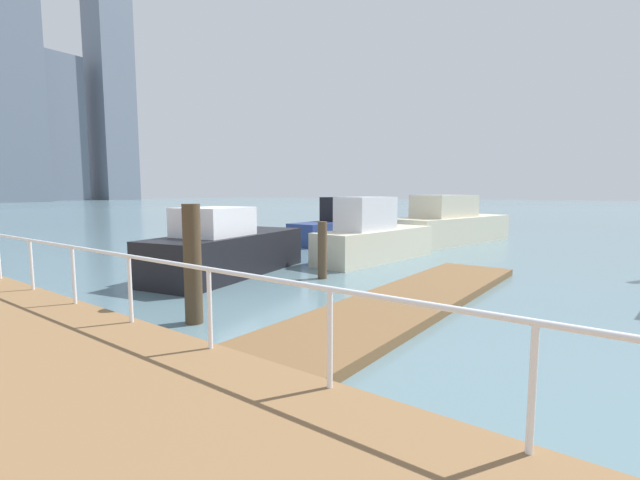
% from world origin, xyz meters
% --- Properties ---
extents(ground_plane, '(300.00, 300.00, 0.00)m').
position_xyz_m(ground_plane, '(0.00, 20.00, 0.00)').
color(ground_plane, slate).
extents(floating_dock, '(10.28, 2.00, 0.18)m').
position_xyz_m(floating_dock, '(1.64, 9.41, 0.09)').
color(floating_dock, brown).
rests_on(floating_dock, ground_plane).
extents(boardwalk_railing, '(0.06, 26.87, 1.08)m').
position_xyz_m(boardwalk_railing, '(-3.15, 7.95, 1.26)').
color(boardwalk_railing, white).
rests_on(boardwalk_railing, boardwalk).
extents(dock_piling_0, '(0.33, 0.33, 2.23)m').
position_xyz_m(dock_piling_0, '(-1.78, 12.04, 1.11)').
color(dock_piling_0, '#473826').
rests_on(dock_piling_0, ground_plane).
extents(dock_piling_1, '(0.26, 0.26, 1.62)m').
position_xyz_m(dock_piling_1, '(3.06, 12.64, 0.81)').
color(dock_piling_1, brown).
rests_on(dock_piling_1, ground_plane).
extents(moored_boat_0, '(5.55, 2.05, 2.28)m').
position_xyz_m(moored_boat_0, '(6.76, 13.10, 0.84)').
color(moored_boat_0, beige).
rests_on(moored_boat_0, ground_plane).
extents(moored_boat_1, '(5.84, 3.04, 2.02)m').
position_xyz_m(moored_boat_1, '(1.81, 15.25, 0.77)').
color(moored_boat_1, black).
rests_on(moored_boat_1, ground_plane).
extents(moored_boat_2, '(7.68, 3.61, 2.32)m').
position_xyz_m(moored_boat_2, '(13.77, 12.87, 0.89)').
color(moored_boat_2, beige).
rests_on(moored_boat_2, ground_plane).
extents(moored_boat_4, '(5.92, 1.56, 2.21)m').
position_xyz_m(moored_boat_4, '(11.03, 17.51, 0.82)').
color(moored_boat_4, navy).
rests_on(moored_boat_4, ground_plane).
extents(skyline_tower_4, '(13.63, 10.56, 75.05)m').
position_xyz_m(skyline_tower_4, '(36.44, 135.58, 37.53)').
color(skyline_tower_4, slate).
rests_on(skyline_tower_4, ground_plane).
extents(skyline_tower_5, '(13.23, 10.12, 44.97)m').
position_xyz_m(skyline_tower_5, '(55.43, 154.94, 22.48)').
color(skyline_tower_5, slate).
rests_on(skyline_tower_5, ground_plane).
extents(skyline_tower_6, '(11.76, 14.44, 87.58)m').
position_xyz_m(skyline_tower_6, '(71.98, 153.33, 43.79)').
color(skyline_tower_6, slate).
rests_on(skyline_tower_6, ground_plane).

